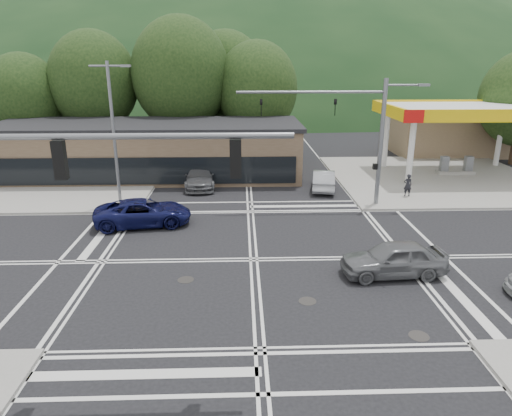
{
  "coord_description": "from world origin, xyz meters",
  "views": [
    {
      "loc": [
        -0.57,
        -19.84,
        9.04
      ],
      "look_at": [
        0.23,
        3.62,
        1.4
      ],
      "focal_mm": 32.0,
      "sensor_mm": 36.0,
      "label": 1
    }
  ],
  "objects_px": {
    "pedestrian": "(408,185)",
    "car_grey_center": "(393,259)",
    "car_queue_a": "(324,180)",
    "car_queue_b": "(275,164)",
    "car_blue_west": "(143,213)",
    "car_northbound": "(200,177)"
  },
  "relations": [
    {
      "from": "car_grey_center",
      "to": "car_blue_west",
      "type": "bearing_deg",
      "value": -122.99
    },
    {
      "from": "car_blue_west",
      "to": "pedestrian",
      "type": "bearing_deg",
      "value": -83.77
    },
    {
      "from": "car_grey_center",
      "to": "car_northbound",
      "type": "distance_m",
      "value": 17.96
    },
    {
      "from": "car_blue_west",
      "to": "pedestrian",
      "type": "distance_m",
      "value": 17.62
    },
    {
      "from": "car_blue_west",
      "to": "car_queue_b",
      "type": "height_order",
      "value": "car_blue_west"
    },
    {
      "from": "car_northbound",
      "to": "pedestrian",
      "type": "xyz_separation_m",
      "value": [
        14.43,
        -3.5,
        0.16
      ]
    },
    {
      "from": "car_blue_west",
      "to": "car_queue_b",
      "type": "distance_m",
      "value": 15.32
    },
    {
      "from": "car_northbound",
      "to": "car_blue_west",
      "type": "bearing_deg",
      "value": -111.26
    },
    {
      "from": "pedestrian",
      "to": "car_grey_center",
      "type": "bearing_deg",
      "value": 67.79
    },
    {
      "from": "car_northbound",
      "to": "car_queue_b",
      "type": "bearing_deg",
      "value": 32.41
    },
    {
      "from": "car_blue_west",
      "to": "pedestrian",
      "type": "height_order",
      "value": "pedestrian"
    },
    {
      "from": "car_blue_west",
      "to": "car_queue_a",
      "type": "xyz_separation_m",
      "value": [
        11.64,
        7.2,
        -0.02
      ]
    },
    {
      "from": "car_queue_b",
      "to": "car_northbound",
      "type": "distance_m",
      "value": 7.45
    },
    {
      "from": "car_queue_a",
      "to": "car_queue_b",
      "type": "relative_size",
      "value": 1.09
    },
    {
      "from": "car_grey_center",
      "to": "pedestrian",
      "type": "height_order",
      "value": "pedestrian"
    },
    {
      "from": "car_blue_west",
      "to": "car_queue_a",
      "type": "relative_size",
      "value": 1.23
    },
    {
      "from": "car_queue_b",
      "to": "car_northbound",
      "type": "xyz_separation_m",
      "value": [
        -5.97,
        -4.46,
        0.07
      ]
    },
    {
      "from": "pedestrian",
      "to": "car_northbound",
      "type": "bearing_deg",
      "value": -13.65
    },
    {
      "from": "car_queue_b",
      "to": "pedestrian",
      "type": "distance_m",
      "value": 11.61
    },
    {
      "from": "car_grey_center",
      "to": "car_northbound",
      "type": "relative_size",
      "value": 0.87
    },
    {
      "from": "car_blue_west",
      "to": "car_grey_center",
      "type": "distance_m",
      "value": 14.0
    },
    {
      "from": "car_grey_center",
      "to": "car_northbound",
      "type": "bearing_deg",
      "value": -151.11
    }
  ]
}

